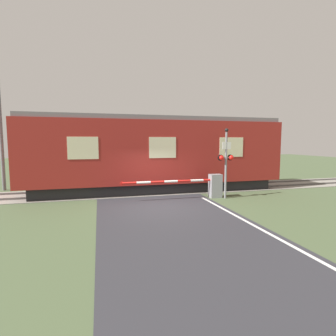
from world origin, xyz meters
TOP-DOWN VIEW (x-y plane):
  - ground_plane at (0.00, 0.00)m, footprint 80.00×80.00m
  - road_strip at (0.01, -8.00)m, footprint 5.42×20.00m
  - track_bed at (0.00, 3.61)m, footprint 36.00×3.20m
  - train at (0.65, 3.61)m, footprint 14.32×3.09m
  - crossing_barrier at (2.79, 1.01)m, footprint 5.12×0.44m
  - signal_post at (3.55, 0.67)m, footprint 0.83×0.26m
  - catenary_pole at (-7.99, 5.95)m, footprint 0.20×1.90m

SIDE VIEW (x-z plane):
  - ground_plane at x=0.00m, z-range 0.00..0.00m
  - road_strip at x=0.01m, z-range 0.00..0.02m
  - track_bed at x=0.00m, z-range -0.04..0.09m
  - crossing_barrier at x=2.79m, z-range 0.05..1.25m
  - signal_post at x=3.55m, z-range 0.24..3.75m
  - train at x=0.65m, z-range 0.05..4.27m
  - catenary_pole at x=-7.99m, z-range 0.15..7.00m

